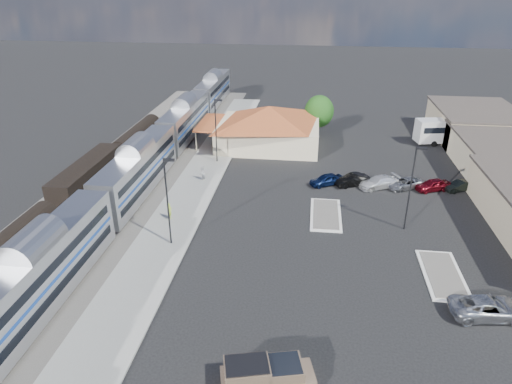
# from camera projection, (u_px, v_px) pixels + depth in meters

# --- Properties ---
(ground) EXTENTS (280.00, 280.00, 0.00)m
(ground) POSITION_uv_depth(u_px,v_px,m) (288.00, 222.00, 48.54)
(ground) COLOR black
(ground) RESTS_ON ground
(railbed) EXTENTS (16.00, 100.00, 0.12)m
(railbed) POSITION_uv_depth(u_px,v_px,m) (127.00, 181.00, 58.09)
(railbed) COLOR #4C4944
(railbed) RESTS_ON ground
(platform) EXTENTS (5.50, 92.00, 0.18)m
(platform) POSITION_uv_depth(u_px,v_px,m) (192.00, 191.00, 55.25)
(platform) COLOR gray
(platform) RESTS_ON ground
(passenger_train) EXTENTS (3.00, 104.00, 5.55)m
(passenger_train) POSITION_uv_depth(u_px,v_px,m) (138.00, 172.00, 53.60)
(passenger_train) COLOR silver
(passenger_train) RESTS_ON ground
(freight_cars) EXTENTS (2.80, 46.00, 4.00)m
(freight_cars) POSITION_uv_depth(u_px,v_px,m) (88.00, 179.00, 54.02)
(freight_cars) COLOR black
(freight_cars) RESTS_ON ground
(station_depot) EXTENTS (18.35, 12.24, 6.20)m
(station_depot) POSITION_uv_depth(u_px,v_px,m) (269.00, 126.00, 69.26)
(station_depot) COLOR beige
(station_depot) RESTS_ON ground
(traffic_island_south) EXTENTS (3.30, 7.50, 0.21)m
(traffic_island_south) POSITION_uv_depth(u_px,v_px,m) (326.00, 214.00, 49.83)
(traffic_island_south) COLOR silver
(traffic_island_south) RESTS_ON ground
(traffic_island_north) EXTENTS (3.30, 7.50, 0.21)m
(traffic_island_north) POSITION_uv_depth(u_px,v_px,m) (443.00, 275.00, 39.72)
(traffic_island_north) COLOR silver
(traffic_island_north) RESTS_ON ground
(lamp_plat_s) EXTENTS (1.08, 0.25, 9.00)m
(lamp_plat_s) POSITION_uv_depth(u_px,v_px,m) (168.00, 195.00, 42.12)
(lamp_plat_s) COLOR black
(lamp_plat_s) RESTS_ON ground
(lamp_plat_n) EXTENTS (1.08, 0.25, 9.00)m
(lamp_plat_n) POSITION_uv_depth(u_px,v_px,m) (216.00, 126.00, 61.86)
(lamp_plat_n) COLOR black
(lamp_plat_n) RESTS_ON ground
(lamp_lot) EXTENTS (1.08, 0.25, 9.00)m
(lamp_lot) POSITION_uv_depth(u_px,v_px,m) (412.00, 182.00, 44.88)
(lamp_lot) COLOR black
(lamp_lot) RESTS_ON ground
(tree_depot) EXTENTS (4.71, 4.71, 6.63)m
(tree_depot) POSITION_uv_depth(u_px,v_px,m) (319.00, 111.00, 73.39)
(tree_depot) COLOR #382314
(tree_depot) RESTS_ON ground
(pickup_truck) EXTENTS (6.23, 3.52, 2.03)m
(pickup_truck) POSITION_uv_depth(u_px,v_px,m) (268.00, 376.00, 28.56)
(pickup_truck) COLOR tan
(pickup_truck) RESTS_ON ground
(suv) EXTENTS (6.01, 3.31, 1.59)m
(suv) POSITION_uv_depth(u_px,v_px,m) (488.00, 308.00, 34.69)
(suv) COLOR #A7A9AF
(suv) RESTS_ON ground
(coach_bus) EXTENTS (12.39, 5.04, 3.88)m
(coach_bus) POSITION_uv_depth(u_px,v_px,m) (455.00, 130.00, 70.49)
(coach_bus) COLOR white
(coach_bus) RESTS_ON ground
(person_a) EXTENTS (0.51, 0.72, 1.86)m
(person_a) POSITION_uv_depth(u_px,v_px,m) (170.00, 211.00, 48.37)
(person_a) COLOR #BADB44
(person_a) RESTS_ON platform
(person_b) EXTENTS (0.97, 1.08, 1.84)m
(person_b) POSITION_uv_depth(u_px,v_px,m) (202.00, 173.00, 57.81)
(person_b) COLOR silver
(person_b) RESTS_ON platform
(parked_car_a) EXTENTS (4.59, 3.51, 1.46)m
(parked_car_a) POSITION_uv_depth(u_px,v_px,m) (326.00, 180.00, 56.81)
(parked_car_a) COLOR #0D1A41
(parked_car_a) RESTS_ON ground
(parked_car_b) EXTENTS (4.70, 3.39, 1.47)m
(parked_car_b) POSITION_uv_depth(u_px,v_px,m) (352.00, 180.00, 56.71)
(parked_car_b) COLOR black
(parked_car_b) RESTS_ON ground
(parked_car_c) EXTENTS (5.48, 4.12, 1.48)m
(parked_car_c) POSITION_uv_depth(u_px,v_px,m) (379.00, 182.00, 56.08)
(parked_car_c) COLOR white
(parked_car_c) RESTS_ON ground
(parked_car_d) EXTENTS (5.13, 4.11, 1.30)m
(parked_car_d) POSITION_uv_depth(u_px,v_px,m) (405.00, 183.00, 56.02)
(parked_car_d) COLOR gray
(parked_car_d) RESTS_ON ground
(parked_car_e) EXTENTS (4.64, 3.22, 1.47)m
(parked_car_e) POSITION_uv_depth(u_px,v_px,m) (433.00, 185.00, 55.35)
(parked_car_e) COLOR maroon
(parked_car_e) RESTS_ON ground
(parked_car_f) EXTENTS (4.10, 2.92, 1.28)m
(parked_car_f) POSITION_uv_depth(u_px,v_px,m) (459.00, 186.00, 55.29)
(parked_car_f) COLOR black
(parked_car_f) RESTS_ON ground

